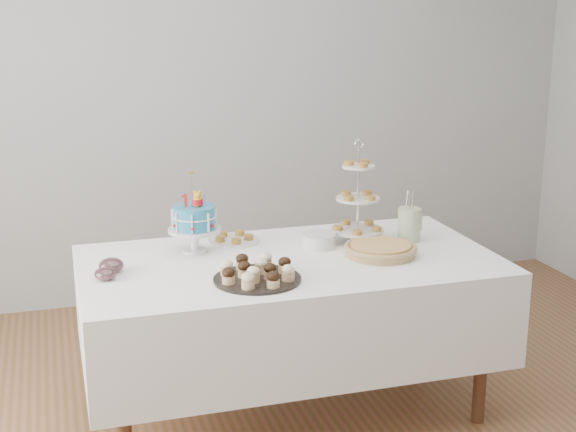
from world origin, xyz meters
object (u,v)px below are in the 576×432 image
object	(u,v)px
jam_bowl_b	(111,265)
utensil_pitcher	(409,223)
pie	(381,249)
pastry_plate	(234,238)
jam_bowl_a	(105,274)
cupcake_tray	(257,271)
plate_stack	(318,240)
table	(290,305)
tiered_stand	(358,199)
birthday_cake	(195,231)

from	to	relation	value
jam_bowl_b	utensil_pitcher	world-z (taller)	utensil_pitcher
pie	pastry_plate	size ratio (longest dim) A/B	1.34
pastry_plate	jam_bowl_a	size ratio (longest dim) A/B	2.70
cupcake_tray	pie	distance (m)	0.67
utensil_pitcher	jam_bowl_a	bearing A→B (deg)	-159.07
cupcake_tray	plate_stack	size ratio (longest dim) A/B	2.24
plate_stack	jam_bowl_b	distance (m)	1.00
plate_stack	utensil_pitcher	xyz separation A→B (m)	(0.47, -0.03, 0.06)
pie	jam_bowl_b	size ratio (longest dim) A/B	3.15
table	pastry_plate	bearing A→B (deg)	118.82
tiered_stand	jam_bowl_b	bearing A→B (deg)	-173.76
jam_bowl_a	jam_bowl_b	distance (m)	0.10
table	tiered_stand	xyz separation A→B (m)	(0.40, 0.18, 0.44)
table	utensil_pitcher	size ratio (longest dim) A/B	7.55
birthday_cake	tiered_stand	world-z (taller)	tiered_stand
cupcake_tray	pastry_plate	size ratio (longest dim) A/B	1.48
pastry_plate	table	bearing A→B (deg)	-61.18
cupcake_tray	birthday_cake	bearing A→B (deg)	111.05
pie	plate_stack	world-z (taller)	plate_stack
jam_bowl_a	utensil_pitcher	bearing A→B (deg)	6.07
jam_bowl_a	utensil_pitcher	world-z (taller)	utensil_pitcher
cupcake_tray	utensil_pitcher	xyz separation A→B (m)	(0.87, 0.35, 0.05)
table	birthday_cake	size ratio (longest dim) A/B	5.00
cupcake_tray	plate_stack	distance (m)	0.56
jam_bowl_b	utensil_pitcher	xyz separation A→B (m)	(1.46, 0.06, 0.06)
plate_stack	utensil_pitcher	size ratio (longest dim) A/B	0.66
jam_bowl_b	birthday_cake	bearing A→B (deg)	24.02
pie	plate_stack	xyz separation A→B (m)	(-0.24, 0.21, 0.00)
pie	tiered_stand	world-z (taller)	tiered_stand
birthday_cake	jam_bowl_b	distance (m)	0.45
table	cupcake_tray	size ratio (longest dim) A/B	5.07
cupcake_tray	jam_bowl_a	world-z (taller)	cupcake_tray
table	tiered_stand	bearing A→B (deg)	23.76
cupcake_tray	jam_bowl_a	distance (m)	0.65
cupcake_tray	plate_stack	xyz separation A→B (m)	(0.41, 0.38, -0.01)
table	jam_bowl_b	size ratio (longest dim) A/B	17.58
birthday_cake	jam_bowl_b	bearing A→B (deg)	-139.99
birthday_cake	pastry_plate	bearing A→B (deg)	44.11
cupcake_tray	pastry_plate	distance (m)	0.59
pie	utensil_pitcher	bearing A→B (deg)	38.27
table	plate_stack	size ratio (longest dim) A/B	11.39
tiered_stand	pie	bearing A→B (deg)	-85.58
birthday_cake	pie	world-z (taller)	birthday_cake
cupcake_tray	utensil_pitcher	distance (m)	0.94
table	cupcake_tray	bearing A→B (deg)	-131.71
jam_bowl_a	utensil_pitcher	size ratio (longest dim) A/B	0.37
plate_stack	pastry_plate	bearing A→B (deg)	151.55
tiered_stand	jam_bowl_b	size ratio (longest dim) A/B	4.71
pie	pastry_plate	world-z (taller)	pie
pastry_plate	jam_bowl_a	distance (m)	0.76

